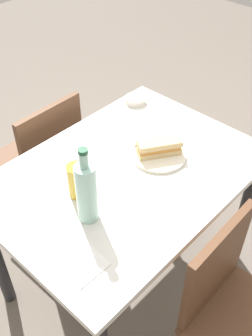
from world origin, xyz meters
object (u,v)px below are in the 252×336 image
(water_bottle, at_px, (87,192))
(knife_near, at_px, (153,145))
(dining_table, at_px, (126,192))
(plate_near, at_px, (159,155))
(baguette_sandwich_near, at_px, (159,147))
(olive_bowl, at_px, (135,100))
(beer_glass, at_px, (77,181))
(chair_near, at_px, (232,307))
(chair_far, at_px, (44,158))

(water_bottle, bearing_deg, knife_near, 10.56)
(dining_table, xyz_separation_m, water_bottle, (-0.28, -0.07, 0.25))
(dining_table, distance_m, plate_near, 0.22)
(baguette_sandwich_near, height_order, olive_bowl, baguette_sandwich_near)
(baguette_sandwich_near, relative_size, olive_bowl, 1.83)
(dining_table, distance_m, beer_glass, 0.30)
(water_bottle, xyz_separation_m, olive_bowl, (0.70, 0.40, -0.12))
(baguette_sandwich_near, bearing_deg, chair_near, -112.16)
(knife_near, relative_size, water_bottle, 0.45)
(water_bottle, xyz_separation_m, beer_glass, (0.05, 0.12, -0.06))
(water_bottle, bearing_deg, chair_near, -68.12)
(dining_table, distance_m, chair_far, 0.63)
(baguette_sandwich_near, bearing_deg, beer_glass, 168.20)
(baguette_sandwich_near, xyz_separation_m, beer_glass, (-0.39, 0.08, 0.02))
(chair_far, height_order, olive_bowl, chair_far)
(plate_near, distance_m, beer_glass, 0.41)
(water_bottle, distance_m, beer_glass, 0.14)
(beer_glass, bearing_deg, chair_near, -76.09)
(beer_glass, bearing_deg, knife_near, -4.06)
(chair_near, bearing_deg, olive_bowl, 62.70)
(chair_far, bearing_deg, plate_near, -75.13)
(chair_far, height_order, plate_near, chair_far)
(chair_near, xyz_separation_m, water_bottle, (-0.22, 0.54, 0.41))
(baguette_sandwich_near, height_order, beer_glass, beer_glass)
(chair_near, height_order, beer_glass, beer_glass)
(chair_near, distance_m, knife_near, 0.73)
(plate_near, relative_size, olive_bowl, 2.27)
(chair_far, bearing_deg, water_bottle, -112.36)
(plate_near, distance_m, baguette_sandwich_near, 0.04)
(chair_near, relative_size, baguette_sandwich_near, 4.35)
(chair_near, height_order, plate_near, chair_near)
(baguette_sandwich_near, bearing_deg, olive_bowl, 55.49)
(chair_far, relative_size, knife_near, 5.82)
(chair_far, bearing_deg, olive_bowl, -33.46)
(water_bottle, relative_size, beer_glass, 2.24)
(chair_far, bearing_deg, chair_near, -92.95)
(dining_table, bearing_deg, baguette_sandwich_near, -11.48)
(chair_near, height_order, knife_near, chair_near)
(beer_glass, bearing_deg, dining_table, -12.04)
(chair_far, bearing_deg, beer_glass, -111.88)
(olive_bowl, bearing_deg, dining_table, -142.07)
(chair_far, relative_size, baguette_sandwich_near, 4.35)
(baguette_sandwich_near, distance_m, olive_bowl, 0.44)
(chair_far, xyz_separation_m, beer_glass, (-0.22, -0.56, 0.35))
(chair_far, distance_m, baguette_sandwich_near, 0.74)
(chair_far, relative_size, plate_near, 3.52)
(knife_near, height_order, water_bottle, water_bottle)
(water_bottle, bearing_deg, beer_glass, 65.39)
(chair_near, xyz_separation_m, olive_bowl, (0.48, 0.93, 0.29))
(baguette_sandwich_near, distance_m, water_bottle, 0.46)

